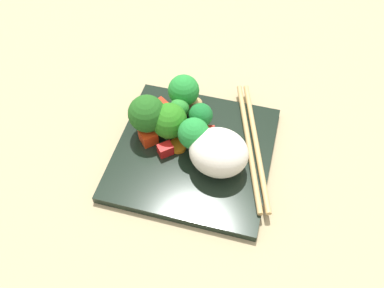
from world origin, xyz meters
TOP-DOWN VIEW (x-y plane):
  - ground_plane at (0.00, 0.00)cm, footprint 110.00×110.00cm
  - square_plate at (0.00, 0.00)cm, footprint 23.54×23.54cm
  - rice_mound at (4.15, -1.64)cm, footprint 9.30×8.48cm
  - broccoli_floret_0 at (-4.33, 1.95)cm, footprint 5.48×5.48cm
  - broccoli_floret_1 at (-3.67, 4.94)cm, footprint 3.20×3.20cm
  - broccoli_floret_2 at (-0.38, 4.10)cm, footprint 3.70×3.70cm
  - broccoli_floret_3 at (-7.71, 1.72)cm, footprint 5.73×5.73cm
  - broccoli_floret_4 at (-3.79, 7.98)cm, footprint 4.99×4.99cm
  - broccoli_floret_5 at (-0.25, 0.25)cm, footprint 4.65×4.65cm
  - carrot_slice_0 at (-2.43, 2.59)cm, footprint 2.76×2.76cm
  - carrot_slice_1 at (-2.50, 0.28)cm, footprint 3.21×3.21cm
  - carrot_slice_2 at (-6.62, 3.79)cm, footprint 2.67×2.67cm
  - carrot_slice_3 at (-8.92, 3.89)cm, footprint 2.40×2.40cm
  - pepper_chunk_0 at (-7.20, -0.24)cm, footprint 3.38×3.39cm
  - pepper_chunk_1 at (-3.96, -1.56)cm, footprint 2.66×2.61cm
  - pepper_chunk_2 at (1.27, 2.45)cm, footprint 3.39×3.31cm
  - pepper_chunk_3 at (-7.60, 7.10)cm, footprint 2.83×2.87cm
  - chicken_piece_0 at (-1.18, 6.65)cm, footprint 2.38×2.97cm
  - chicken_piece_2 at (-2.01, 8.53)cm, footprint 3.09×3.21cm
  - chopstick_pair at (8.40, 3.43)cm, footprint 9.39×23.62cm

SIDE VIEW (x-z plane):
  - ground_plane at x=0.00cm, z-range -2.00..0.00cm
  - square_plate at x=0.00cm, z-range 0.00..1.30cm
  - carrot_slice_2 at x=-6.62cm, z-range 1.30..1.72cm
  - carrot_slice_1 at x=-2.50cm, z-range 1.30..1.96cm
  - carrot_slice_0 at x=-2.43cm, z-range 1.30..2.06cm
  - carrot_slice_3 at x=-8.92cm, z-range 1.30..2.07cm
  - chopstick_pair at x=8.40cm, z-range 1.30..2.11cm
  - pepper_chunk_3 at x=-7.60cm, z-range 1.30..2.52cm
  - pepper_chunk_1 at x=-3.96cm, z-range 1.30..3.11cm
  - chicken_piece_2 at x=-2.01cm, z-range 1.30..3.25cm
  - pepper_chunk_2 at x=1.27cm, z-range 1.30..3.35cm
  - pepper_chunk_0 at x=-7.20cm, z-range 1.30..3.47cm
  - chicken_piece_0 at x=-1.18cm, z-range 1.30..3.61cm
  - broccoli_floret_1 at x=-3.67cm, z-range 1.90..6.66cm
  - rice_mound at x=4.15cm, z-range 1.30..7.67cm
  - broccoli_floret_0 at x=-4.33cm, z-range 1.54..7.74cm
  - broccoli_floret_2 at x=-0.38cm, z-range 2.01..7.61cm
  - broccoli_floret_4 at x=-3.79cm, z-range 1.98..8.72cm
  - broccoli_floret_5 at x=-0.25cm, z-range 2.11..8.70cm
  - broccoli_floret_3 at x=-7.71cm, z-range 1.79..9.16cm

